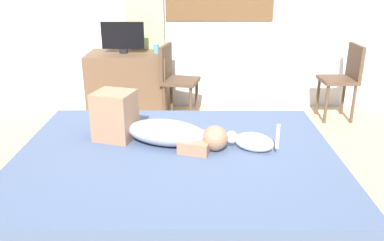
{
  "coord_description": "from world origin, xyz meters",
  "views": [
    {
      "loc": [
        0.05,
        -2.45,
        1.63
      ],
      "look_at": [
        0.03,
        0.14,
        0.66
      ],
      "focal_mm": 37.66,
      "sensor_mm": 36.0,
      "label": 1
    }
  ],
  "objects_px": {
    "person_lying": "(153,127)",
    "cup": "(156,49)",
    "chair_spare": "(344,76)",
    "chair_by_desk": "(174,77)",
    "bed": "(177,187)",
    "tv_monitor": "(123,37)",
    "cat": "(251,141)",
    "desk": "(129,85)"
  },
  "relations": [
    {
      "from": "cat",
      "to": "chair_spare",
      "type": "height_order",
      "value": "chair_spare"
    },
    {
      "from": "tv_monitor",
      "to": "cup",
      "type": "height_order",
      "value": "tv_monitor"
    },
    {
      "from": "desk",
      "to": "cup",
      "type": "bearing_deg",
      "value": 0.8
    },
    {
      "from": "tv_monitor",
      "to": "cup",
      "type": "distance_m",
      "value": 0.4
    },
    {
      "from": "cat",
      "to": "tv_monitor",
      "type": "xyz_separation_m",
      "value": [
        -1.18,
        2.12,
        0.35
      ]
    },
    {
      "from": "cat",
      "to": "desk",
      "type": "relative_size",
      "value": 0.38
    },
    {
      "from": "bed",
      "to": "desk",
      "type": "xyz_separation_m",
      "value": [
        -0.65,
        2.16,
        0.12
      ]
    },
    {
      "from": "cat",
      "to": "chair_by_desk",
      "type": "distance_m",
      "value": 2.05
    },
    {
      "from": "cat",
      "to": "tv_monitor",
      "type": "distance_m",
      "value": 2.45
    },
    {
      "from": "chair_spare",
      "to": "chair_by_desk",
      "type": "bearing_deg",
      "value": -178.51
    },
    {
      "from": "chair_by_desk",
      "to": "bed",
      "type": "bearing_deg",
      "value": -86.88
    },
    {
      "from": "cat",
      "to": "chair_by_desk",
      "type": "relative_size",
      "value": 0.39
    },
    {
      "from": "tv_monitor",
      "to": "chair_spare",
      "type": "xyz_separation_m",
      "value": [
        2.5,
        -0.11,
        -0.41
      ]
    },
    {
      "from": "cup",
      "to": "cat",
      "type": "bearing_deg",
      "value": -69.21
    },
    {
      "from": "cup",
      "to": "chair_by_desk",
      "type": "height_order",
      "value": "chair_by_desk"
    },
    {
      "from": "bed",
      "to": "tv_monitor",
      "type": "relative_size",
      "value": 4.48
    },
    {
      "from": "person_lying",
      "to": "chair_spare",
      "type": "height_order",
      "value": "chair_spare"
    },
    {
      "from": "person_lying",
      "to": "tv_monitor",
      "type": "bearing_deg",
      "value": 104.67
    },
    {
      "from": "desk",
      "to": "cup",
      "type": "xyz_separation_m",
      "value": [
        0.34,
        0.0,
        0.42
      ]
    },
    {
      "from": "tv_monitor",
      "to": "chair_spare",
      "type": "relative_size",
      "value": 0.56
    },
    {
      "from": "person_lying",
      "to": "chair_spare",
      "type": "relative_size",
      "value": 1.09
    },
    {
      "from": "person_lying",
      "to": "cup",
      "type": "bearing_deg",
      "value": 94.26
    },
    {
      "from": "cat",
      "to": "tv_monitor",
      "type": "height_order",
      "value": "tv_monitor"
    },
    {
      "from": "person_lying",
      "to": "desk",
      "type": "xyz_separation_m",
      "value": [
        -0.49,
        1.99,
        -0.25
      ]
    },
    {
      "from": "bed",
      "to": "chair_by_desk",
      "type": "xyz_separation_m",
      "value": [
        -0.11,
        1.99,
        0.26
      ]
    },
    {
      "from": "cup",
      "to": "chair_spare",
      "type": "relative_size",
      "value": 0.12
    },
    {
      "from": "cup",
      "to": "person_lying",
      "type": "bearing_deg",
      "value": -85.74
    },
    {
      "from": "bed",
      "to": "chair_by_desk",
      "type": "distance_m",
      "value": 2.01
    },
    {
      "from": "bed",
      "to": "cat",
      "type": "xyz_separation_m",
      "value": [
        0.49,
        0.03,
        0.32
      ]
    },
    {
      "from": "desk",
      "to": "chair_by_desk",
      "type": "bearing_deg",
      "value": -16.71
    },
    {
      "from": "cat",
      "to": "chair_spare",
      "type": "xyz_separation_m",
      "value": [
        1.32,
        2.01,
        -0.07
      ]
    },
    {
      "from": "tv_monitor",
      "to": "chair_spare",
      "type": "height_order",
      "value": "tv_monitor"
    },
    {
      "from": "desk",
      "to": "cat",
      "type": "bearing_deg",
      "value": -61.65
    },
    {
      "from": "bed",
      "to": "tv_monitor",
      "type": "height_order",
      "value": "tv_monitor"
    },
    {
      "from": "bed",
      "to": "chair_by_desk",
      "type": "relative_size",
      "value": 2.5
    },
    {
      "from": "person_lying",
      "to": "chair_spare",
      "type": "distance_m",
      "value": 2.73
    },
    {
      "from": "cat",
      "to": "chair_by_desk",
      "type": "xyz_separation_m",
      "value": [
        -0.6,
        1.96,
        -0.07
      ]
    },
    {
      "from": "person_lying",
      "to": "tv_monitor",
      "type": "distance_m",
      "value": 2.08
    },
    {
      "from": "tv_monitor",
      "to": "desk",
      "type": "bearing_deg",
      "value": 0.0
    },
    {
      "from": "tv_monitor",
      "to": "person_lying",
      "type": "bearing_deg",
      "value": -75.33
    },
    {
      "from": "chair_spare",
      "to": "tv_monitor",
      "type": "bearing_deg",
      "value": 177.39
    },
    {
      "from": "bed",
      "to": "cat",
      "type": "relative_size",
      "value": 6.35
    }
  ]
}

